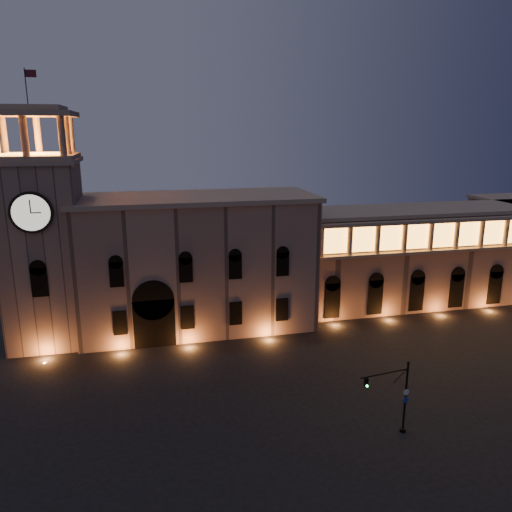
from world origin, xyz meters
name	(u,v)px	position (x,y,z in m)	size (l,w,h in m)	color
ground	(247,408)	(0.00, 0.00, 0.00)	(160.00, 160.00, 0.00)	black
government_building	(197,262)	(-2.08, 21.93, 8.77)	(30.80, 12.80, 17.60)	#91705F
clock_tower	(43,243)	(-20.50, 20.98, 12.50)	(9.80, 9.80, 32.40)	#91705F
colonnade_wing	(421,255)	(32.00, 23.92, 7.33)	(40.60, 11.50, 14.50)	#8C6A59
traffic_light	(398,397)	(11.82, -6.92, 3.55)	(4.89, 1.02, 6.75)	black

